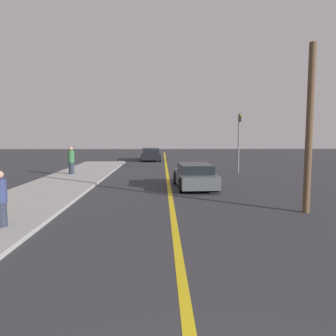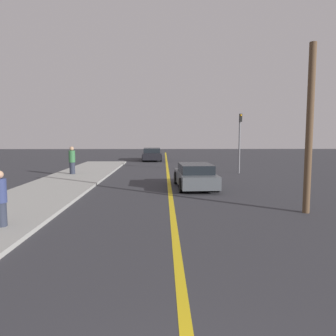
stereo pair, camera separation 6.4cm
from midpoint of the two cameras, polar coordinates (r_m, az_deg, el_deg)
name	(u,v)px [view 1 (the left image)]	position (r m, az deg, el deg)	size (l,w,h in m)	color
road_center_line	(168,180)	(19.67, -0.08, -2.13)	(0.20, 60.00, 0.01)	gold
sidewalk_left	(56,187)	(17.67, -19.10, -3.17)	(3.76, 30.22, 0.13)	#9E9E99
car_near_right_lane	(195,176)	(16.87, 4.57, -1.38)	(2.09, 4.36, 1.25)	#4C5156
car_ahead_center	(151,154)	(34.48, -3.06, 2.39)	(2.14, 4.85, 1.32)	black
pedestrian_near_curb	(1,199)	(10.44, -27.27, -4.80)	(0.35, 0.35, 1.60)	#282D3D
pedestrian_mid_group	(71,160)	(22.51, -16.58, 1.28)	(0.41, 0.41, 1.82)	#282D3D
traffic_light	(239,137)	(23.50, 12.17, 5.27)	(0.18, 0.40, 4.16)	slate
utility_pole	(309,130)	(12.31, 23.25, 6.17)	(0.24, 0.24, 5.82)	brown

